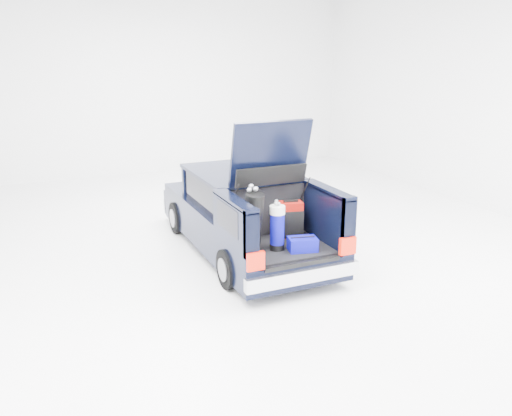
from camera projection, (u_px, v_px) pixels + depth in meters
name	position (u px, v px, depth m)	size (l,w,h in m)	color
ground	(245.00, 251.00, 9.74)	(14.00, 14.00, 0.00)	white
car	(242.00, 213.00, 9.64)	(1.87, 4.65, 2.47)	black
red_suitcase	(291.00, 220.00, 8.59)	(0.41, 0.32, 0.61)	#720803
black_golf_bag	(253.00, 222.00, 7.91)	(0.35, 0.45, 1.02)	black
blue_golf_bag	(277.00, 227.00, 8.04)	(0.26, 0.26, 0.77)	black
blue_duffel	(302.00, 244.00, 8.05)	(0.47, 0.36, 0.22)	#070580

